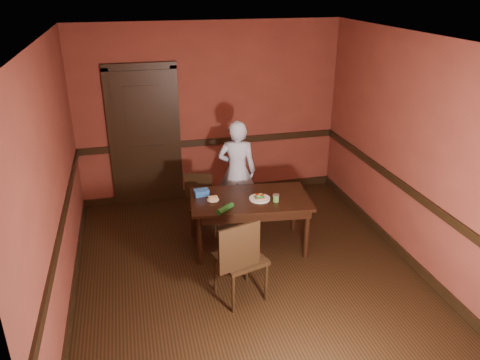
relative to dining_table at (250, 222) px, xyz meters
name	(u,v)px	position (x,y,z in m)	size (l,w,h in m)	color
floor	(247,271)	(-0.18, -0.56, -0.35)	(4.00, 4.50, 0.01)	black
ceiling	(249,39)	(-0.18, -0.56, 2.35)	(4.00, 4.50, 0.01)	silver
wall_back	(210,113)	(-0.18, 1.69, 1.00)	(4.00, 0.02, 2.70)	maroon
wall_front	(334,291)	(-0.18, -2.81, 1.00)	(4.00, 0.02, 2.70)	maroon
wall_left	(53,185)	(-2.18, -0.56, 1.00)	(0.02, 4.50, 2.70)	maroon
wall_right	(411,152)	(1.82, -0.56, 1.00)	(0.02, 4.50, 2.70)	maroon
dado_back	(211,142)	(-0.18, 1.68, 0.55)	(4.00, 0.03, 0.10)	black
dado_left	(62,225)	(-2.17, -0.56, 0.55)	(0.03, 4.50, 0.10)	black
dado_right	(405,187)	(1.80, -0.56, 0.55)	(0.03, 4.50, 0.10)	black
baseboard_back	(212,191)	(-0.18, 1.68, -0.29)	(4.00, 0.03, 0.12)	black
baseboard_left	(73,291)	(-2.17, -0.56, -0.29)	(0.03, 4.50, 0.12)	black
baseboard_right	(395,246)	(1.80, -0.56, -0.29)	(0.03, 4.50, 0.12)	black
door	(145,135)	(-1.18, 1.66, 0.74)	(1.05, 0.07, 2.20)	black
dining_table	(250,222)	(0.00, 0.00, 0.00)	(1.49, 0.84, 0.70)	black
chair_far	(205,205)	(-0.50, 0.52, 0.06)	(0.38, 0.38, 0.81)	black
chair_near	(240,257)	(-0.37, -0.99, 0.15)	(0.47, 0.47, 1.01)	black
person	(237,171)	(0.03, 0.81, 0.39)	(0.54, 0.35, 1.47)	silver
sandwich_plate	(260,198)	(0.11, -0.07, 0.37)	(0.26, 0.26, 0.07)	white
sauce_jar	(276,198)	(0.29, -0.17, 0.40)	(0.08, 0.08, 0.09)	#477F36
cheese_saucer	(213,199)	(-0.46, 0.04, 0.37)	(0.15, 0.15, 0.05)	white
food_tub	(201,193)	(-0.58, 0.21, 0.39)	(0.19, 0.14, 0.08)	blue
wrapped_veg	(225,209)	(-0.38, -0.29, 0.39)	(0.07, 0.07, 0.26)	#184617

